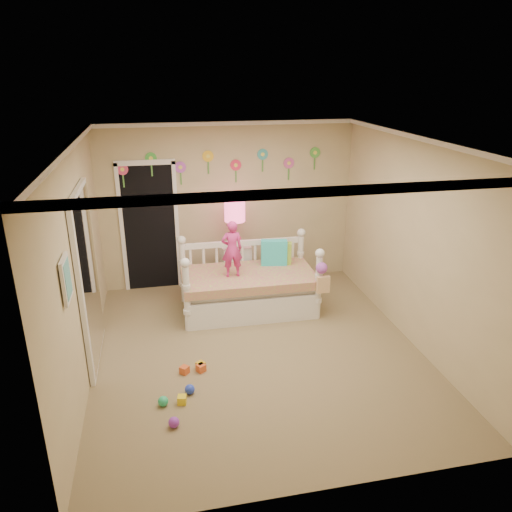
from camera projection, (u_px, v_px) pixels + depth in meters
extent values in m
cube|color=#7F684C|center=(258.00, 351.00, 6.17)|extent=(4.00, 4.50, 0.01)
cube|color=white|center=(258.00, 141.00, 5.24)|extent=(4.00, 4.50, 0.01)
cube|color=tan|center=(229.00, 205.00, 7.76)|extent=(4.00, 0.01, 2.60)
cube|color=tan|center=(79.00, 268.00, 5.32)|extent=(0.01, 4.50, 2.60)
cube|color=tan|center=(415.00, 243.00, 6.09)|extent=(0.01, 4.50, 2.60)
cube|color=#29CDCD|center=(274.00, 253.00, 7.27)|extent=(0.40, 0.20, 0.38)
cube|color=#98C33B|center=(280.00, 253.00, 7.32)|extent=(0.37, 0.23, 0.33)
imported|color=#D63087|center=(232.00, 249.00, 6.78)|extent=(0.30, 0.21, 0.81)
cube|color=white|center=(236.00, 268.00, 7.76)|extent=(0.48, 0.38, 0.75)
sphere|color=#EB1F6D|center=(235.00, 240.00, 7.59)|extent=(0.19, 0.19, 0.19)
cylinder|color=#EB1F6D|center=(235.00, 228.00, 7.52)|extent=(0.03, 0.03, 0.40)
cylinder|color=#FF4C81|center=(235.00, 212.00, 7.43)|extent=(0.32, 0.32, 0.30)
cube|color=black|center=(150.00, 227.00, 7.60)|extent=(0.90, 0.04, 2.07)
cube|color=white|center=(88.00, 278.00, 5.69)|extent=(0.07, 1.30, 2.10)
cube|color=white|center=(66.00, 279.00, 4.42)|extent=(0.05, 0.34, 0.42)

